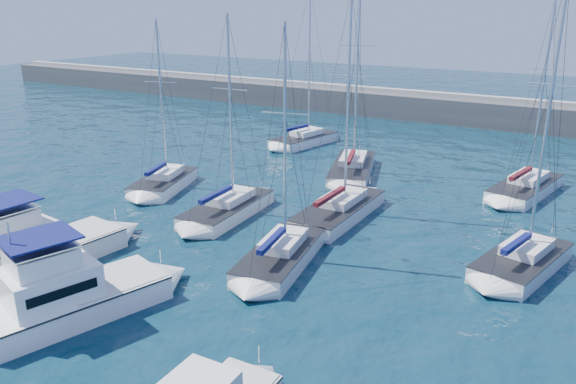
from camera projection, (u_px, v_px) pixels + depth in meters
The scene contains 12 objects.
ground at pixel (150, 296), 28.02m from camera, with size 220.00×220.00×0.00m, color black.
breakwater at pixel (446, 112), 70.03m from camera, with size 160.00×6.00×4.45m.
motor_yacht_port_inner at pixel (24, 252), 30.22m from camera, with size 4.47×10.25×4.69m.
motor_yacht_stbd_inner at pixel (66, 295), 25.76m from camera, with size 5.73×8.92×4.69m.
sailboat_mid_a at pixel (164, 182), 44.15m from camera, with size 4.96×7.43×13.15m.
sailboat_mid_b at pixel (228, 209), 38.48m from camera, with size 3.59×8.07×13.68m.
sailboat_mid_c at pixel (281, 256), 31.30m from camera, with size 4.27×7.97×13.38m.
sailboat_mid_d at pixel (339, 210), 38.22m from camera, with size 3.16×8.89×15.15m.
sailboat_mid_e at pixel (522, 261), 30.60m from camera, with size 4.57×7.61×16.07m.
sailboat_back_a at pixel (304, 139), 58.08m from camera, with size 4.56×8.11×15.90m.
sailboat_back_b at pixel (352, 168), 47.91m from camera, with size 5.90×9.90×17.14m.
sailboat_back_c at pixel (525, 187), 42.91m from camera, with size 4.58×8.79×15.00m.
Camera 1 is at (18.67, -17.87, 13.83)m, focal length 35.00 mm.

